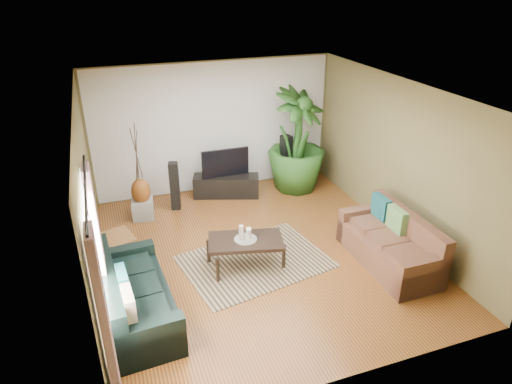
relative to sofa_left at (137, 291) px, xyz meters
name	(u,v)px	position (x,y,z in m)	size (l,w,h in m)	color
floor	(260,254)	(2.06, 0.90, -0.42)	(5.50, 5.50, 0.00)	brown
ceiling	(261,92)	(2.06, 0.90, 2.28)	(5.50, 5.50, 0.00)	white
wall_back	(214,128)	(2.06, 3.65, 0.93)	(5.00, 5.00, 0.00)	brown
wall_front	(352,284)	(2.06, -1.85, 0.93)	(5.00, 5.00, 0.00)	brown
wall_left	(89,205)	(-0.44, 0.90, 0.92)	(5.50, 5.50, 0.00)	brown
wall_right	(398,160)	(4.56, 0.90, 0.92)	(5.50, 5.50, 0.00)	brown
backwall_panel	(214,128)	(2.06, 3.64, 0.93)	(4.90, 4.90, 0.00)	white
window_pane	(94,266)	(-0.42, -0.70, 0.97)	(1.80, 1.80, 0.00)	white
curtain_near	(106,329)	(-0.37, -1.45, 0.72)	(0.08, 0.35, 2.20)	gray
curtain_far	(99,248)	(-0.37, 0.05, 0.72)	(0.08, 0.35, 2.20)	gray
curtain_rod	(85,189)	(-0.37, -0.70, 1.87)	(0.03, 0.03, 1.90)	black
sofa_left	(137,291)	(0.00, 0.00, 0.00)	(1.92, 0.82, 0.85)	black
sofa_right	(389,241)	(3.88, -0.04, 0.00)	(1.83, 0.82, 0.85)	brown
area_rug	(255,261)	(1.91, 0.71, -0.42)	(2.24, 1.59, 0.01)	#9C855C
coffee_table	(246,252)	(1.74, 0.68, -0.19)	(1.15, 0.63, 0.47)	black
candle_tray	(246,239)	(1.74, 0.68, 0.05)	(0.36, 0.36, 0.02)	gray
candle_tall	(241,232)	(1.68, 0.71, 0.18)	(0.07, 0.07, 0.23)	beige
candle_mid	(249,235)	(1.78, 0.64, 0.15)	(0.07, 0.07, 0.18)	#F1E7CB
candle_short	(249,232)	(1.81, 0.74, 0.14)	(0.07, 0.07, 0.15)	beige
tv_stand	(226,186)	(2.15, 3.18, -0.20)	(1.34, 0.40, 0.45)	black
television	(225,163)	(2.15, 3.20, 0.31)	(0.98, 0.05, 0.58)	black
speaker_left	(175,186)	(1.05, 2.98, 0.06)	(0.17, 0.19, 0.97)	black
speaker_right	(286,160)	(3.53, 3.31, 0.13)	(0.20, 0.22, 1.11)	black
potted_plant	(297,141)	(3.66, 3.06, 0.65)	(1.20, 1.20, 2.15)	#23521B
plant_pot	(295,181)	(3.66, 3.06, -0.27)	(0.40, 0.40, 0.31)	black
pedestal	(143,209)	(0.40, 2.80, -0.23)	(0.38, 0.38, 0.38)	gray
vase	(141,191)	(0.40, 2.80, 0.13)	(0.35, 0.35, 0.49)	brown
side_table	(116,253)	(-0.19, 1.26, -0.14)	(0.54, 0.54, 0.57)	brown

